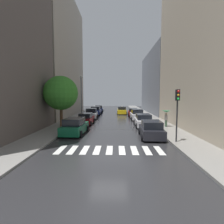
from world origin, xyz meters
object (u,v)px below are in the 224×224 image
object	(u,v)px
parked_car_right_second	(143,121)
taxi_midroad	(122,111)
parked_car_left_fifth	(99,109)
parked_car_right_third	(137,115)
parked_car_right_nearest	(151,130)
parked_car_left_nearest	(75,127)
pedestrian_foreground	(166,115)
parked_car_left_third	(92,114)
parked_car_left_fourth	(96,111)
parked_car_right_fourth	(133,112)
traffic_light_right_corner	(177,104)
lamp_post_left	(81,94)
street_tree_left	(61,93)
parked_car_left_second	(86,119)

from	to	relation	value
parked_car_right_second	taxi_midroad	size ratio (longest dim) A/B	1.06
parked_car_left_fifth	parked_car_right_third	world-z (taller)	parked_car_right_third
parked_car_right_nearest	parked_car_right_second	world-z (taller)	parked_car_right_second
parked_car_left_nearest	pedestrian_foreground	world-z (taller)	pedestrian_foreground
parked_car_left_third	parked_car_left_fourth	world-z (taller)	parked_car_left_third
parked_car_right_fourth	pedestrian_foreground	xyz separation A→B (m)	(2.83, -13.38, 0.86)
traffic_light_right_corner	lamp_post_left	distance (m)	20.04
street_tree_left	parked_car_right_third	bearing A→B (deg)	38.96
parked_car_right_nearest	traffic_light_right_corner	world-z (taller)	traffic_light_right_corner
parked_car_left_fifth	parked_car_right_fourth	bearing A→B (deg)	-142.07
pedestrian_foreground	street_tree_left	bearing A→B (deg)	-33.13
parked_car_left_fourth	taxi_midroad	xyz separation A→B (m)	(5.52, 1.54, -0.05)
lamp_post_left	parked_car_left_nearest	bearing A→B (deg)	-82.30
parked_car_left_nearest	lamp_post_left	distance (m)	13.73
parked_car_left_third	lamp_post_left	distance (m)	3.89
parked_car_left_nearest	taxi_midroad	distance (m)	21.84
parked_car_left_nearest	traffic_light_right_corner	bearing A→B (deg)	-108.75
parked_car_left_third	lamp_post_left	world-z (taller)	lamp_post_left
traffic_light_right_corner	parked_car_right_third	bearing A→B (deg)	95.84
parked_car_left_fifth	parked_car_right_second	xyz separation A→B (m)	(7.79, -21.43, 0.01)
parked_car_right_second	pedestrian_foreground	distance (m)	2.95
parked_car_left_nearest	parked_car_left_third	world-z (taller)	parked_car_left_third
parked_car_right_second	pedestrian_foreground	bearing A→B (deg)	-108.91
parked_car_left_fourth	parked_car_right_third	xyz separation A→B (m)	(7.67, -8.05, 0.01)
parked_car_left_third	parked_car_right_fourth	bearing A→B (deg)	-63.88
parked_car_left_nearest	parked_car_left_second	size ratio (longest dim) A/B	1.13
lamp_post_left	taxi_midroad	bearing A→B (deg)	47.55
parked_car_right_third	parked_car_right_fourth	distance (m)	5.80
parked_car_left_second	street_tree_left	bearing A→B (deg)	146.32
parked_car_right_second	traffic_light_right_corner	distance (m)	8.97
parked_car_left_nearest	traffic_light_right_corner	distance (m)	10.20
parked_car_right_fourth	pedestrian_foreground	distance (m)	13.71
pedestrian_foreground	traffic_light_right_corner	bearing A→B (deg)	45.40
parked_car_right_second	traffic_light_right_corner	size ratio (longest dim) A/B	1.11
parked_car_right_second	parked_car_left_third	bearing A→B (deg)	44.14
parked_car_left_fifth	lamp_post_left	size ratio (longest dim) A/B	0.57
parked_car_left_second	lamp_post_left	xyz separation A→B (m)	(-1.81, 6.34, 3.58)
parked_car_left_third	parked_car_right_nearest	bearing A→B (deg)	-155.33
parked_car_left_fourth	parked_car_left_fifth	xyz separation A→B (m)	(-0.05, 6.75, -0.06)
parked_car_right_nearest	street_tree_left	bearing A→B (deg)	66.10
parked_car_left_fifth	pedestrian_foreground	size ratio (longest dim) A/B	2.10
parked_car_right_fourth	taxi_midroad	distance (m)	4.32
street_tree_left	parked_car_left_fifth	bearing A→B (deg)	84.14
parked_car_left_second	parked_car_right_nearest	xyz separation A→B (m)	(7.52, -8.31, 0.03)
parked_car_left_second	parked_car_right_fourth	distance (m)	12.96
parked_car_right_second	parked_car_left_second	bearing A→B (deg)	77.02
parked_car_left_fourth	pedestrian_foreground	bearing A→B (deg)	-145.14
parked_car_right_nearest	traffic_light_right_corner	size ratio (longest dim) A/B	1.04
parked_car_left_fifth	parked_car_right_third	size ratio (longest dim) A/B	0.92
parked_car_left_second	traffic_light_right_corner	size ratio (longest dim) A/B	1.00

